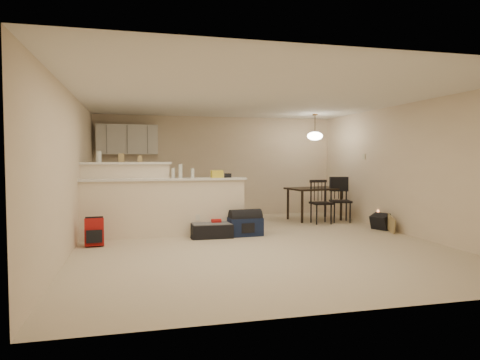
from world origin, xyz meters
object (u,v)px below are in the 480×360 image
object	(u,v)px
dining_chair_near	(321,202)
navy_duffel	(245,227)
black_daypack	(381,222)
pendant_lamp	(315,136)
dining_table	(314,192)
red_backpack	(94,232)
suitcase	(211,230)
dining_chair_far	(341,200)

from	to	relation	value
dining_chair_near	navy_duffel	world-z (taller)	dining_chair_near
black_daypack	pendant_lamp	bearing A→B (deg)	-0.62
dining_table	navy_duffel	distance (m)	2.69
dining_table	black_daypack	world-z (taller)	dining_table
red_backpack	navy_duffel	bearing A→B (deg)	2.57
suitcase	black_daypack	distance (m)	3.52
pendant_lamp	red_backpack	xyz separation A→B (m)	(-4.78, -1.93, -1.76)
red_backpack	dining_chair_near	bearing A→B (deg)	11.99
red_backpack	navy_duffel	xyz separation A→B (m)	(2.68, 0.32, -0.06)
pendant_lamp	dining_chair_near	world-z (taller)	pendant_lamp
dining_chair_near	dining_chair_far	xyz separation A→B (m)	(0.53, 0.11, 0.02)
dining_table	dining_chair_far	size ratio (longest dim) A/B	1.32
pendant_lamp	navy_duffel	size ratio (longest dim) A/B	0.99
dining_chair_far	black_daypack	xyz separation A→B (m)	(0.32, -1.16, -0.35)
dining_table	black_daypack	xyz separation A→B (m)	(0.77, -1.61, -0.51)
dining_table	dining_chair_near	bearing A→B (deg)	-107.51
dining_table	red_backpack	distance (m)	5.18
dining_chair_far	black_daypack	distance (m)	1.25
dining_chair_far	red_backpack	distance (m)	5.45
navy_duffel	black_daypack	xyz separation A→B (m)	(2.87, 0.00, -0.02)
dining_chair_near	black_daypack	bearing A→B (deg)	-50.22
dining_table	navy_duffel	world-z (taller)	dining_table
dining_chair_far	red_backpack	world-z (taller)	dining_chair_far
dining_table	black_daypack	bearing A→B (deg)	-73.70
black_daypack	dining_table	bearing A→B (deg)	-0.62
navy_duffel	black_daypack	world-z (taller)	navy_duffel
pendant_lamp	navy_duffel	distance (m)	3.21
navy_duffel	dining_chair_far	bearing A→B (deg)	21.14
dining_chair_far	dining_chair_near	bearing A→B (deg)	-154.97
dining_chair_near	red_backpack	bearing A→B (deg)	-163.01
dining_table	dining_chair_far	world-z (taller)	dining_chair_far
dining_chair_near	suitcase	bearing A→B (deg)	-157.78
dining_table	red_backpack	bearing A→B (deg)	-167.23
dining_chair_far	navy_duffel	xyz separation A→B (m)	(-2.55, -1.16, -0.33)
suitcase	dining_chair_far	bearing A→B (deg)	20.39
pendant_lamp	dining_chair_far	world-z (taller)	pendant_lamp
dining_chair_near	red_backpack	world-z (taller)	dining_chair_near
dining_chair_near	navy_duffel	xyz separation A→B (m)	(-2.02, -1.05, -0.31)
pendant_lamp	suitcase	size ratio (longest dim) A/B	0.83
suitcase	navy_duffel	bearing A→B (deg)	0.43
suitcase	navy_duffel	size ratio (longest dim) A/B	1.19
pendant_lamp	black_daypack	xyz separation A→B (m)	(0.77, -1.61, -1.83)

